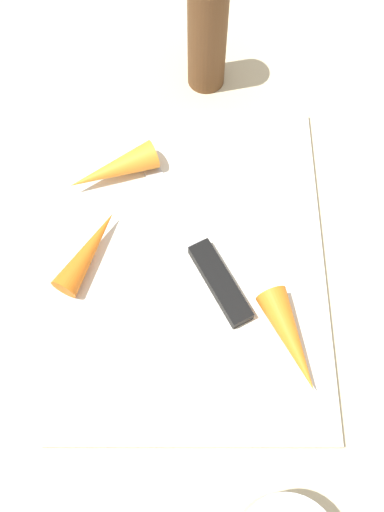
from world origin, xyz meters
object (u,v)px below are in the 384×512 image
at_px(carrot_medium, 112,170).
at_px(carrot_shortest, 89,250).
at_px(pepper_grinder, 207,37).
at_px(cutting_board, 192,258).
at_px(knife, 213,272).
at_px(carrot_longest, 291,340).

xyz_separation_m(carrot_medium, carrot_shortest, (0.09, -0.02, -0.00)).
bearing_deg(pepper_grinder, cutting_board, -3.84).
relative_size(knife, carrot_medium, 1.97).
relative_size(carrot_longest, carrot_shortest, 1.03).
distance_m(knife, carrot_medium, 0.15).
bearing_deg(carrot_medium, carrot_shortest, 54.09).
bearing_deg(knife, carrot_shortest, 52.59).
height_order(knife, carrot_longest, carrot_longest).
bearing_deg(pepper_grinder, carrot_medium, -34.27).
xyz_separation_m(carrot_longest, carrot_medium, (-0.18, -0.17, 0.00)).
bearing_deg(carrot_shortest, carrot_medium, 16.02).
height_order(knife, carrot_medium, carrot_medium).
bearing_deg(cutting_board, knife, 46.64).
xyz_separation_m(cutting_board, carrot_medium, (-0.09, -0.08, 0.02)).
distance_m(carrot_shortest, pepper_grinder, 0.27).
distance_m(carrot_longest, carrot_shortest, 0.21).
height_order(knife, carrot_shortest, carrot_shortest).
height_order(carrot_longest, carrot_shortest, carrot_longest).
bearing_deg(carrot_medium, cutting_board, 107.24).
height_order(cutting_board, pepper_grinder, pepper_grinder).
xyz_separation_m(carrot_medium, pepper_grinder, (-0.15, 0.10, 0.04)).
bearing_deg(cutting_board, carrot_longest, 44.70).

